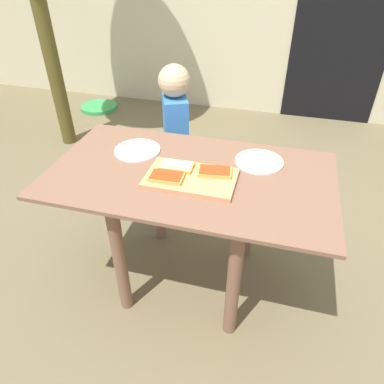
{
  "coord_description": "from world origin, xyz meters",
  "views": [
    {
      "loc": [
        0.37,
        -1.33,
        1.6
      ],
      "look_at": [
        0.01,
        0.0,
        0.6
      ],
      "focal_mm": 33.18,
      "sensor_mm": 36.0,
      "label": 1
    }
  ],
  "objects_px": {
    "pizza_slice_far_left": "(176,166)",
    "garden_hose_coil": "(99,107)",
    "plate_white_left": "(137,150)",
    "pizza_slice_far_right": "(215,171)",
    "plate_white_right": "(259,161)",
    "child_left": "(176,131)",
    "cutting_board": "(191,178)",
    "dining_table": "(190,197)",
    "pizza_slice_near_left": "(166,177)"
  },
  "relations": [
    {
      "from": "cutting_board",
      "to": "plate_white_left",
      "type": "xyz_separation_m",
      "value": [
        -0.33,
        0.18,
        -0.0
      ]
    },
    {
      "from": "dining_table",
      "to": "pizza_slice_far_left",
      "type": "distance_m",
      "value": 0.18
    },
    {
      "from": "pizza_slice_far_right",
      "to": "plate_white_right",
      "type": "distance_m",
      "value": 0.26
    },
    {
      "from": "pizza_slice_far_right",
      "to": "pizza_slice_near_left",
      "type": "height_order",
      "value": "same"
    },
    {
      "from": "pizza_slice_near_left",
      "to": "plate_white_right",
      "type": "xyz_separation_m",
      "value": [
        0.38,
        0.28,
        -0.02
      ]
    },
    {
      "from": "pizza_slice_far_right",
      "to": "plate_white_left",
      "type": "relative_size",
      "value": 0.7
    },
    {
      "from": "child_left",
      "to": "garden_hose_coil",
      "type": "height_order",
      "value": "child_left"
    },
    {
      "from": "dining_table",
      "to": "pizza_slice_near_left",
      "type": "bearing_deg",
      "value": -129.47
    },
    {
      "from": "pizza_slice_far_left",
      "to": "plate_white_left",
      "type": "bearing_deg",
      "value": 151.76
    },
    {
      "from": "pizza_slice_far_left",
      "to": "plate_white_left",
      "type": "distance_m",
      "value": 0.28
    },
    {
      "from": "dining_table",
      "to": "plate_white_left",
      "type": "bearing_deg",
      "value": 157.54
    },
    {
      "from": "child_left",
      "to": "garden_hose_coil",
      "type": "xyz_separation_m",
      "value": [
        -1.38,
        1.46,
        -0.58
      ]
    },
    {
      "from": "cutting_board",
      "to": "plate_white_left",
      "type": "bearing_deg",
      "value": 151.16
    },
    {
      "from": "pizza_slice_far_left",
      "to": "plate_white_left",
      "type": "height_order",
      "value": "pizza_slice_far_left"
    },
    {
      "from": "pizza_slice_far_right",
      "to": "pizza_slice_far_left",
      "type": "distance_m",
      "value": 0.18
    },
    {
      "from": "garden_hose_coil",
      "to": "pizza_slice_far_left",
      "type": "bearing_deg",
      "value": -52.81
    },
    {
      "from": "plate_white_right",
      "to": "garden_hose_coil",
      "type": "bearing_deg",
      "value": 135.61
    },
    {
      "from": "pizza_slice_far_right",
      "to": "plate_white_left",
      "type": "distance_m",
      "value": 0.45
    },
    {
      "from": "plate_white_right",
      "to": "pizza_slice_far_right",
      "type": "bearing_deg",
      "value": -135.67
    },
    {
      "from": "pizza_slice_far_right",
      "to": "pizza_slice_near_left",
      "type": "xyz_separation_m",
      "value": [
        -0.2,
        -0.1,
        0.0
      ]
    },
    {
      "from": "pizza_slice_near_left",
      "to": "pizza_slice_far_left",
      "type": "relative_size",
      "value": 1.01
    },
    {
      "from": "pizza_slice_far_right",
      "to": "plate_white_left",
      "type": "bearing_deg",
      "value": 163.34
    },
    {
      "from": "plate_white_left",
      "to": "pizza_slice_far_left",
      "type": "bearing_deg",
      "value": -28.24
    },
    {
      "from": "dining_table",
      "to": "pizza_slice_near_left",
      "type": "distance_m",
      "value": 0.21
    },
    {
      "from": "cutting_board",
      "to": "pizza_slice_near_left",
      "type": "distance_m",
      "value": 0.11
    },
    {
      "from": "pizza_slice_far_right",
      "to": "pizza_slice_far_left",
      "type": "height_order",
      "value": "same"
    },
    {
      "from": "plate_white_left",
      "to": "child_left",
      "type": "distance_m",
      "value": 0.51
    },
    {
      "from": "pizza_slice_far_left",
      "to": "garden_hose_coil",
      "type": "xyz_separation_m",
      "value": [
        -1.58,
        2.09,
        -0.72
      ]
    },
    {
      "from": "garden_hose_coil",
      "to": "plate_white_right",
      "type": "bearing_deg",
      "value": -44.39
    },
    {
      "from": "pizza_slice_near_left",
      "to": "child_left",
      "type": "height_order",
      "value": "child_left"
    },
    {
      "from": "dining_table",
      "to": "cutting_board",
      "type": "distance_m",
      "value": 0.16
    },
    {
      "from": "dining_table",
      "to": "child_left",
      "type": "xyz_separation_m",
      "value": [
        -0.27,
        0.62,
        0.03
      ]
    },
    {
      "from": "plate_white_right",
      "to": "child_left",
      "type": "relative_size",
      "value": 0.23
    },
    {
      "from": "plate_white_left",
      "to": "pizza_slice_far_right",
      "type": "bearing_deg",
      "value": -16.66
    },
    {
      "from": "pizza_slice_far_right",
      "to": "garden_hose_coil",
      "type": "height_order",
      "value": "pizza_slice_far_right"
    },
    {
      "from": "pizza_slice_far_right",
      "to": "pizza_slice_far_left",
      "type": "relative_size",
      "value": 1.06
    },
    {
      "from": "pizza_slice_far_left",
      "to": "plate_white_right",
      "type": "distance_m",
      "value": 0.41
    },
    {
      "from": "garden_hose_coil",
      "to": "pizza_slice_near_left",
      "type": "bearing_deg",
      "value": -54.33
    },
    {
      "from": "pizza_slice_near_left",
      "to": "pizza_slice_far_left",
      "type": "xyz_separation_m",
      "value": [
        0.02,
        0.09,
        0.0
      ]
    },
    {
      "from": "pizza_slice_near_left",
      "to": "child_left",
      "type": "xyz_separation_m",
      "value": [
        -0.19,
        0.72,
        -0.14
      ]
    },
    {
      "from": "plate_white_right",
      "to": "child_left",
      "type": "bearing_deg",
      "value": 141.82
    },
    {
      "from": "cutting_board",
      "to": "child_left",
      "type": "height_order",
      "value": "child_left"
    },
    {
      "from": "cutting_board",
      "to": "garden_hose_coil",
      "type": "height_order",
      "value": "cutting_board"
    },
    {
      "from": "cutting_board",
      "to": "pizza_slice_far_left",
      "type": "xyz_separation_m",
      "value": [
        -0.08,
        0.05,
        0.02
      ]
    },
    {
      "from": "dining_table",
      "to": "plate_white_left",
      "type": "relative_size",
      "value": 5.65
    },
    {
      "from": "cutting_board",
      "to": "plate_white_right",
      "type": "height_order",
      "value": "cutting_board"
    },
    {
      "from": "dining_table",
      "to": "pizza_slice_far_left",
      "type": "relative_size",
      "value": 8.54
    },
    {
      "from": "dining_table",
      "to": "plate_white_right",
      "type": "height_order",
      "value": "plate_white_right"
    },
    {
      "from": "dining_table",
      "to": "pizza_slice_far_right",
      "type": "distance_m",
      "value": 0.2
    },
    {
      "from": "pizza_slice_far_right",
      "to": "pizza_slice_near_left",
      "type": "bearing_deg",
      "value": -152.95
    }
  ]
}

